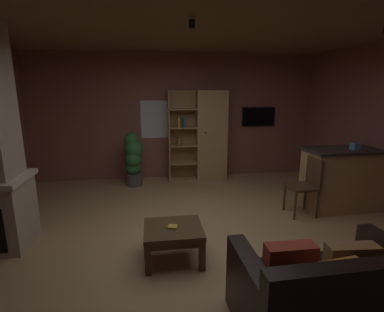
{
  "coord_description": "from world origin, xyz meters",
  "views": [
    {
      "loc": [
        -0.54,
        -3.43,
        1.95
      ],
      "look_at": [
        0.0,
        0.4,
        1.05
      ],
      "focal_mm": 26.91,
      "sensor_mm": 36.0,
      "label": 1
    }
  ],
  "objects_px": {
    "kitchen_bar_counter": "(348,178)",
    "table_book_0": "(173,227)",
    "coffee_table": "(173,234)",
    "tissue_box": "(355,146)",
    "wall_mounted_tv": "(258,117)",
    "bookshelf_cabinet": "(207,136)",
    "dining_chair": "(307,182)",
    "leather_couch": "(329,299)",
    "potted_floor_plant": "(133,158)"
  },
  "relations": [
    {
      "from": "dining_chair",
      "to": "potted_floor_plant",
      "type": "distance_m",
      "value": 3.32
    },
    {
      "from": "kitchen_bar_counter",
      "to": "potted_floor_plant",
      "type": "relative_size",
      "value": 1.33
    },
    {
      "from": "coffee_table",
      "to": "wall_mounted_tv",
      "type": "xyz_separation_m",
      "value": [
        2.2,
        3.28,
        1.02
      ]
    },
    {
      "from": "table_book_0",
      "to": "dining_chair",
      "type": "bearing_deg",
      "value": 24.32
    },
    {
      "from": "tissue_box",
      "to": "wall_mounted_tv",
      "type": "distance_m",
      "value": 2.39
    },
    {
      "from": "bookshelf_cabinet",
      "to": "table_book_0",
      "type": "xyz_separation_m",
      "value": [
        -0.99,
        -3.08,
        -0.54
      ]
    },
    {
      "from": "kitchen_bar_counter",
      "to": "coffee_table",
      "type": "bearing_deg",
      "value": -159.38
    },
    {
      "from": "leather_couch",
      "to": "dining_chair",
      "type": "bearing_deg",
      "value": 65.15
    },
    {
      "from": "coffee_table",
      "to": "dining_chair",
      "type": "xyz_separation_m",
      "value": [
        2.17,
        0.97,
        0.2
      ]
    },
    {
      "from": "bookshelf_cabinet",
      "to": "table_book_0",
      "type": "bearing_deg",
      "value": -107.82
    },
    {
      "from": "table_book_0",
      "to": "wall_mounted_tv",
      "type": "xyz_separation_m",
      "value": [
        2.21,
        3.29,
        0.92
      ]
    },
    {
      "from": "kitchen_bar_counter",
      "to": "leather_couch",
      "type": "relative_size",
      "value": 1.0
    },
    {
      "from": "coffee_table",
      "to": "potted_floor_plant",
      "type": "height_order",
      "value": "potted_floor_plant"
    },
    {
      "from": "tissue_box",
      "to": "potted_floor_plant",
      "type": "bearing_deg",
      "value": 153.66
    },
    {
      "from": "kitchen_bar_counter",
      "to": "tissue_box",
      "type": "bearing_deg",
      "value": -99.67
    },
    {
      "from": "bookshelf_cabinet",
      "to": "coffee_table",
      "type": "relative_size",
      "value": 2.9
    },
    {
      "from": "kitchen_bar_counter",
      "to": "tissue_box",
      "type": "distance_m",
      "value": 0.57
    },
    {
      "from": "bookshelf_cabinet",
      "to": "wall_mounted_tv",
      "type": "relative_size",
      "value": 2.54
    },
    {
      "from": "tissue_box",
      "to": "wall_mounted_tv",
      "type": "relative_size",
      "value": 0.16
    },
    {
      "from": "wall_mounted_tv",
      "to": "kitchen_bar_counter",
      "type": "bearing_deg",
      "value": -69.98
    },
    {
      "from": "bookshelf_cabinet",
      "to": "dining_chair",
      "type": "xyz_separation_m",
      "value": [
        1.19,
        -2.09,
        -0.43
      ]
    },
    {
      "from": "tissue_box",
      "to": "table_book_0",
      "type": "distance_m",
      "value": 3.22
    },
    {
      "from": "dining_chair",
      "to": "kitchen_bar_counter",
      "type": "bearing_deg",
      "value": 10.46
    },
    {
      "from": "coffee_table",
      "to": "bookshelf_cabinet",
      "type": "bearing_deg",
      "value": 72.25
    },
    {
      "from": "coffee_table",
      "to": "wall_mounted_tv",
      "type": "bearing_deg",
      "value": 56.07
    },
    {
      "from": "potted_floor_plant",
      "to": "bookshelf_cabinet",
      "type": "bearing_deg",
      "value": 9.61
    },
    {
      "from": "bookshelf_cabinet",
      "to": "dining_chair",
      "type": "height_order",
      "value": "bookshelf_cabinet"
    },
    {
      "from": "coffee_table",
      "to": "dining_chair",
      "type": "bearing_deg",
      "value": 24.15
    },
    {
      "from": "kitchen_bar_counter",
      "to": "table_book_0",
      "type": "height_order",
      "value": "kitchen_bar_counter"
    },
    {
      "from": "wall_mounted_tv",
      "to": "potted_floor_plant",
      "type": "bearing_deg",
      "value": -170.32
    },
    {
      "from": "bookshelf_cabinet",
      "to": "potted_floor_plant",
      "type": "distance_m",
      "value": 1.65
    },
    {
      "from": "dining_chair",
      "to": "wall_mounted_tv",
      "type": "height_order",
      "value": "wall_mounted_tv"
    },
    {
      "from": "kitchen_bar_counter",
      "to": "wall_mounted_tv",
      "type": "relative_size",
      "value": 1.94
    },
    {
      "from": "leather_couch",
      "to": "tissue_box",
      "type": "bearing_deg",
      "value": 50.98
    },
    {
      "from": "bookshelf_cabinet",
      "to": "wall_mounted_tv",
      "type": "xyz_separation_m",
      "value": [
        1.22,
        0.21,
        0.38
      ]
    },
    {
      "from": "bookshelf_cabinet",
      "to": "kitchen_bar_counter",
      "type": "relative_size",
      "value": 1.31
    },
    {
      "from": "potted_floor_plant",
      "to": "table_book_0",
      "type": "bearing_deg",
      "value": -78.01
    },
    {
      "from": "dining_chair",
      "to": "wall_mounted_tv",
      "type": "relative_size",
      "value": 1.21
    },
    {
      "from": "bookshelf_cabinet",
      "to": "potted_floor_plant",
      "type": "height_order",
      "value": "bookshelf_cabinet"
    },
    {
      "from": "coffee_table",
      "to": "table_book_0",
      "type": "distance_m",
      "value": 0.1
    },
    {
      "from": "coffee_table",
      "to": "dining_chair",
      "type": "height_order",
      "value": "dining_chair"
    },
    {
      "from": "leather_couch",
      "to": "table_book_0",
      "type": "distance_m",
      "value": 1.68
    },
    {
      "from": "tissue_box",
      "to": "leather_couch",
      "type": "bearing_deg",
      "value": -129.02
    },
    {
      "from": "tissue_box",
      "to": "dining_chair",
      "type": "distance_m",
      "value": 0.97
    },
    {
      "from": "coffee_table",
      "to": "table_book_0",
      "type": "bearing_deg",
      "value": -124.3
    },
    {
      "from": "dining_chair",
      "to": "table_book_0",
      "type": "bearing_deg",
      "value": -155.68
    },
    {
      "from": "leather_couch",
      "to": "potted_floor_plant",
      "type": "bearing_deg",
      "value": 113.83
    },
    {
      "from": "leather_couch",
      "to": "wall_mounted_tv",
      "type": "xyz_separation_m",
      "value": [
        1.04,
        4.48,
        1.04
      ]
    },
    {
      "from": "tissue_box",
      "to": "wall_mounted_tv",
      "type": "bearing_deg",
      "value": 108.84
    },
    {
      "from": "potted_floor_plant",
      "to": "coffee_table",
      "type": "bearing_deg",
      "value": -77.81
    }
  ]
}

